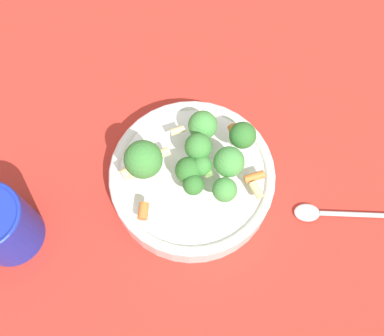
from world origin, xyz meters
The scene contains 4 objects.
ground_plane centered at (0.00, 0.00, 0.00)m, with size 3.00×3.00×0.00m, color #B72D23.
bowl centered at (0.00, 0.00, 0.03)m, with size 0.23×0.23×0.05m.
pasta_salad centered at (0.00, 0.01, 0.09)m, with size 0.18×0.17×0.09m.
spoon centered at (0.20, 0.04, 0.00)m, with size 0.17×0.08×0.01m.
Camera 1 is at (0.10, -0.21, 0.61)m, focal length 42.00 mm.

